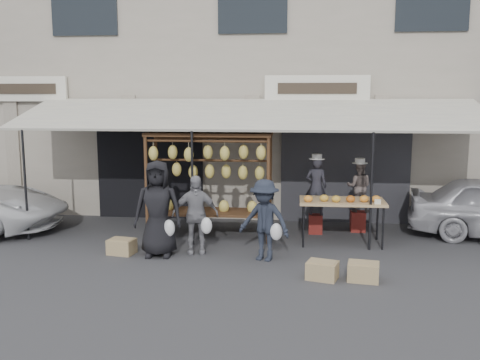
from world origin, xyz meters
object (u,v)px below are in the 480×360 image
Objects in this scene: customer_left at (158,209)px; vendor_right at (359,187)px; crate_near_a at (322,270)px; vendor_left at (316,186)px; crate_near_b at (363,272)px; crate_far at (122,247)px; banana_rack at (209,165)px; produce_table at (342,202)px; customer_right at (264,220)px; customer_mid at (195,214)px.

vendor_right is at bearing 25.73° from customer_left.
vendor_right is at bearing 74.04° from crate_near_a.
crate_near_b is at bearing 106.85° from vendor_left.
crate_far is at bearing 172.85° from customer_left.
banana_rack is 1.53× the size of produce_table.
banana_rack is 2.07× the size of vendor_left.
customer_right reaches higher than crate_far.
produce_table is at bearing 15.06° from crate_far.
banana_rack is at bearing 175.75° from produce_table.
produce_table is 3.44× the size of crate_near_b.
crate_near_a is at bearing 84.87° from vendor_right.
vendor_right is 3.38m from crate_near_b.
vendor_right is 2.25× the size of crate_near_b.
customer_mid reaches higher than crate_far.
banana_rack is 1.38m from customer_mid.
banana_rack reaches higher than customer_mid.
crate_near_b is at bearing -13.28° from crate_far.
banana_rack reaches higher than produce_table.
crate_near_a reaches higher than crate_far.
customer_left is 3.65× the size of crate_near_b.
customer_right is (-1.94, -2.33, -0.26)m from vendor_right.
customer_right is at bearing 68.22° from vendor_left.
customer_left reaches higher than crate_near_a.
vendor_right is at bearing 21.14° from customer_mid.
banana_rack reaches higher than vendor_left.
crate_near_b is at bearing -85.26° from produce_table.
banana_rack is at bearing 26.44° from vendor_right.
customer_mid is (-2.83, -0.91, -0.12)m from produce_table.
customer_mid is 3.15× the size of crate_far.
customer_mid is 3.32m from crate_near_b.
customer_left reaches higher than vendor_right.
produce_table is at bearing 59.52° from customer_right.
banana_rack reaches higher than customer_left.
vendor_right is at bearing 67.61° from produce_table.
customer_right is (1.99, -0.06, -0.16)m from customer_left.
customer_left is (-3.93, -2.26, -0.10)m from vendor_right.
crate_near_a is 0.66m from crate_near_b.
banana_rack is 2.07m from customer_right.
crate_near_b is at bearing -9.28° from customer_right.
vendor_right reaches higher than crate_near_a.
crate_far is (-4.39, 1.04, -0.01)m from crate_near_b.
banana_rack is 1.70m from customer_left.
customer_left is 3.25m from crate_near_a.
customer_right is at bearing -23.84° from customer_mid.
customer_right is at bearing 137.43° from crate_near_a.
customer_left is at bearing 37.87° from vendor_left.
crate_near_a is at bearing -22.49° from customer_left.
produce_table is 3.56× the size of crate_far.
produce_table is 1.94m from customer_right.
vendor_left is (2.24, 0.62, -0.52)m from banana_rack.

